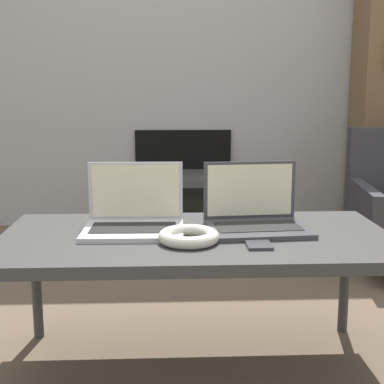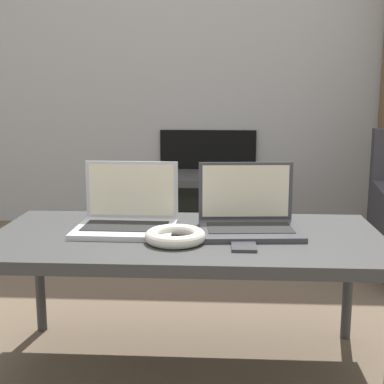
{
  "view_description": "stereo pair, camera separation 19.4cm",
  "coord_description": "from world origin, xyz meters",
  "px_view_note": "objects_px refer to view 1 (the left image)",
  "views": [
    {
      "loc": [
        -0.09,
        -1.5,
        0.9
      ],
      "look_at": [
        0.0,
        0.41,
        0.53
      ],
      "focal_mm": 50.0,
      "sensor_mm": 36.0,
      "label": 1
    },
    {
      "loc": [
        0.11,
        -1.5,
        0.9
      ],
      "look_at": [
        0.0,
        0.41,
        0.53
      ],
      "focal_mm": 50.0,
      "sensor_mm": 36.0,
      "label": 2
    }
  ],
  "objects_px": {
    "tv": "(184,204)",
    "laptop_right": "(255,215)",
    "phone": "(257,243)",
    "headphones": "(189,236)",
    "laptop_left": "(134,217)"
  },
  "relations": [
    {
      "from": "laptop_right",
      "to": "headphones",
      "type": "height_order",
      "value": "laptop_right"
    },
    {
      "from": "headphones",
      "to": "phone",
      "type": "bearing_deg",
      "value": -7.28
    },
    {
      "from": "headphones",
      "to": "tv",
      "type": "bearing_deg",
      "value": 88.66
    },
    {
      "from": "laptop_left",
      "to": "tv",
      "type": "height_order",
      "value": "laptop_left"
    },
    {
      "from": "laptop_right",
      "to": "phone",
      "type": "bearing_deg",
      "value": -101.05
    },
    {
      "from": "tv",
      "to": "phone",
      "type": "bearing_deg",
      "value": -84.94
    },
    {
      "from": "headphones",
      "to": "laptop_left",
      "type": "bearing_deg",
      "value": 137.2
    },
    {
      "from": "laptop_right",
      "to": "headphones",
      "type": "relative_size",
      "value": 1.84
    },
    {
      "from": "headphones",
      "to": "phone",
      "type": "xyz_separation_m",
      "value": [
        0.2,
        -0.03,
        -0.01
      ]
    },
    {
      "from": "phone",
      "to": "tv",
      "type": "relative_size",
      "value": 0.25
    },
    {
      "from": "laptop_left",
      "to": "laptop_right",
      "type": "bearing_deg",
      "value": 1.01
    },
    {
      "from": "laptop_left",
      "to": "laptop_right",
      "type": "relative_size",
      "value": 0.96
    },
    {
      "from": "tv",
      "to": "laptop_right",
      "type": "bearing_deg",
      "value": -83.63
    },
    {
      "from": "headphones",
      "to": "laptop_right",
      "type": "bearing_deg",
      "value": 35.26
    },
    {
      "from": "laptop_left",
      "to": "headphones",
      "type": "height_order",
      "value": "laptop_left"
    }
  ]
}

